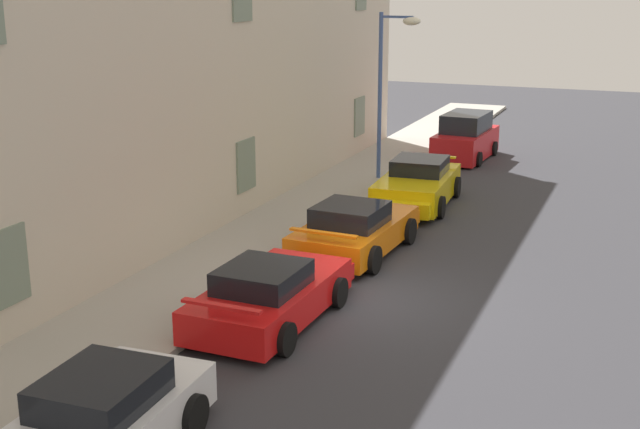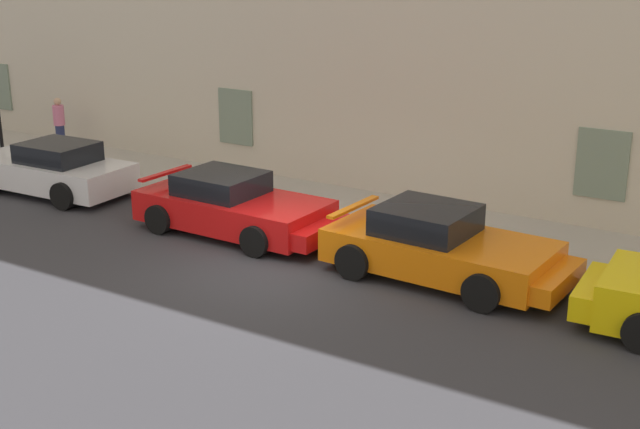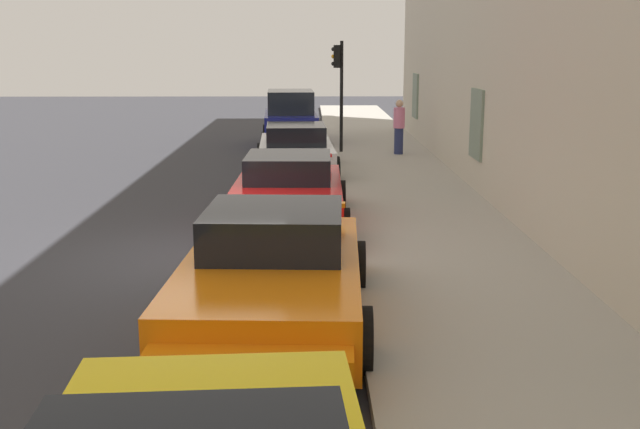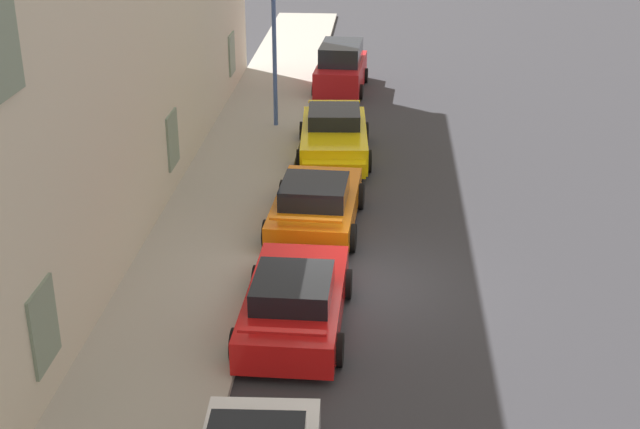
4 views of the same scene
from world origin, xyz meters
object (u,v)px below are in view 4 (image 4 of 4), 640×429
object	(u,v)px
hatchback_distant	(341,69)
sportscar_white_middle	(317,203)
sportscar_tail_end	(334,139)
street_lamp	(287,9)
sportscar_yellow_flank	(296,298)

from	to	relation	value
hatchback_distant	sportscar_white_middle	bearing A→B (deg)	-179.83
sportscar_tail_end	street_lamp	distance (m)	4.67
sportscar_white_middle	street_lamp	size ratio (longest dim) A/B	0.84
sportscar_white_middle	hatchback_distant	world-z (taller)	hatchback_distant
sportscar_yellow_flank	street_lamp	xyz separation A→B (m)	(12.61, 1.50, 3.45)
sportscar_tail_end	sportscar_yellow_flank	bearing A→B (deg)	178.86
sportscar_white_middle	sportscar_tail_end	world-z (taller)	sportscar_tail_end
sportscar_tail_end	hatchback_distant	xyz separation A→B (m)	(7.63, 0.19, 0.19)
sportscar_white_middle	street_lamp	distance (m)	8.54
sportscar_yellow_flank	sportscar_tail_end	distance (m)	9.91
sportscar_yellow_flank	sportscar_tail_end	bearing A→B (deg)	-1.14
sportscar_tail_end	hatchback_distant	size ratio (longest dim) A/B	1.19
sportscar_yellow_flank	sportscar_white_middle	bearing A→B (deg)	-0.54
hatchback_distant	street_lamp	xyz separation A→B (m)	(-4.93, 1.51, 3.22)
sportscar_white_middle	hatchback_distant	bearing A→B (deg)	0.17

